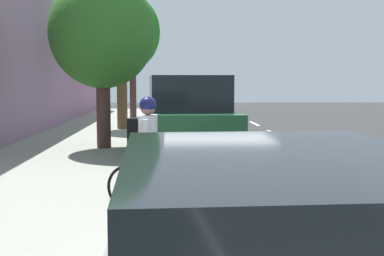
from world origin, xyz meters
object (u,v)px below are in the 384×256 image
(street_tree_near_cyclist, at_px, (132,43))
(street_tree_mid_block, at_px, (121,33))
(cyclist_with_backpack, at_px, (146,140))
(street_tree_far_end, at_px, (102,33))
(parked_pickup_red_nearest, at_px, (176,99))
(bicycle_at_curb, at_px, (161,189))
(parked_suv_green_second, at_px, (187,117))

(street_tree_near_cyclist, distance_m, street_tree_mid_block, 5.52)
(cyclist_with_backpack, xyz_separation_m, street_tree_far_end, (1.34, -5.59, 2.10))
(cyclist_with_backpack, relative_size, street_tree_mid_block, 0.33)
(street_tree_near_cyclist, bearing_deg, cyclist_with_backpack, 94.71)
(street_tree_near_cyclist, bearing_deg, street_tree_mid_block, 90.00)
(parked_pickup_red_nearest, xyz_separation_m, bicycle_at_curb, (0.50, 19.45, -0.54))
(parked_pickup_red_nearest, relative_size, parked_suv_green_second, 1.13)
(bicycle_at_curb, xyz_separation_m, street_tree_far_end, (1.57, -6.04, 2.73))
(parked_suv_green_second, xyz_separation_m, cyclist_with_backpack, (0.75, 4.22, -0.03))
(parked_pickup_red_nearest, relative_size, bicycle_at_curb, 3.37)
(bicycle_at_curb, xyz_separation_m, street_tree_mid_block, (1.57, -11.26, 3.22))
(cyclist_with_backpack, height_order, street_tree_mid_block, street_tree_mid_block)
(parked_suv_green_second, xyz_separation_m, street_tree_mid_block, (2.09, -6.59, 2.55))
(bicycle_at_curb, xyz_separation_m, cyclist_with_backpack, (0.23, -0.45, 0.64))
(parked_suv_green_second, bearing_deg, cyclist_with_backpack, 79.93)
(parked_suv_green_second, distance_m, street_tree_far_end, 3.24)
(parked_suv_green_second, height_order, street_tree_near_cyclist, street_tree_near_cyclist)
(parked_suv_green_second, distance_m, street_tree_mid_block, 7.37)
(parked_pickup_red_nearest, height_order, street_tree_far_end, street_tree_far_end)
(parked_suv_green_second, bearing_deg, bicycle_at_curb, 83.61)
(parked_pickup_red_nearest, relative_size, cyclist_with_backpack, 3.29)
(parked_suv_green_second, distance_m, street_tree_near_cyclist, 12.56)
(parked_pickup_red_nearest, distance_m, cyclist_with_backpack, 19.02)
(bicycle_at_curb, height_order, street_tree_far_end, street_tree_far_end)
(parked_pickup_red_nearest, xyz_separation_m, street_tree_far_end, (2.07, 13.42, 2.19))
(cyclist_with_backpack, height_order, street_tree_far_end, street_tree_far_end)
(cyclist_with_backpack, distance_m, street_tree_far_end, 6.12)
(parked_suv_green_second, bearing_deg, street_tree_far_end, -33.12)
(parked_pickup_red_nearest, distance_m, parked_suv_green_second, 14.78)
(cyclist_with_backpack, xyz_separation_m, street_tree_near_cyclist, (1.34, -16.33, 2.65))
(bicycle_at_curb, relative_size, street_tree_far_end, 0.37)
(bicycle_at_curb, bearing_deg, street_tree_near_cyclist, -84.65)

